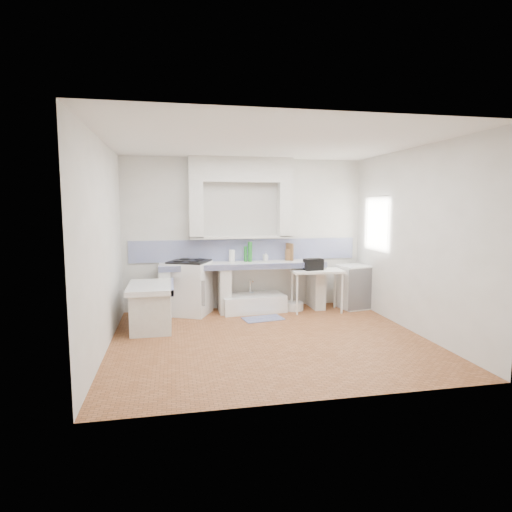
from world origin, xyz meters
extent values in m
plane|color=#9D5D35|center=(0.00, 0.00, 0.00)|extent=(4.50, 4.50, 0.00)
plane|color=white|center=(0.00, 0.00, 2.80)|extent=(4.50, 4.50, 0.00)
plane|color=silver|center=(0.00, 2.00, 1.40)|extent=(4.50, 0.00, 4.50)
plane|color=silver|center=(0.00, -2.00, 1.40)|extent=(4.50, 0.00, 4.50)
plane|color=silver|center=(-2.25, 0.00, 1.40)|extent=(0.00, 4.50, 4.50)
plane|color=silver|center=(2.25, 0.00, 1.40)|extent=(0.00, 4.50, 4.50)
cube|color=silver|center=(-0.10, 1.88, 2.58)|extent=(1.90, 0.25, 0.45)
cube|color=#3B2613|center=(2.42, 1.20, 1.60)|extent=(0.35, 0.86, 1.06)
cube|color=white|center=(2.28, 1.20, 1.98)|extent=(0.01, 0.84, 0.24)
cube|color=white|center=(-0.10, 1.70, 0.86)|extent=(3.00, 0.60, 0.08)
cube|color=navy|center=(-0.10, 1.42, 0.86)|extent=(3.00, 0.04, 0.10)
cube|color=silver|center=(-1.50, 1.70, 0.41)|extent=(0.20, 0.55, 0.82)
cube|color=silver|center=(-0.45, 1.70, 0.41)|extent=(0.20, 0.55, 0.82)
cube|color=silver|center=(1.30, 1.70, 0.41)|extent=(0.20, 0.55, 0.82)
cube|color=white|center=(-1.70, 0.90, 0.66)|extent=(0.70, 1.10, 0.08)
cube|color=silver|center=(-1.70, 0.90, 0.31)|extent=(0.60, 1.00, 0.62)
cube|color=navy|center=(-1.37, 0.90, 0.66)|extent=(0.04, 1.10, 0.10)
cube|color=navy|center=(0.00, 1.99, 1.10)|extent=(4.27, 0.03, 0.40)
cube|color=white|center=(-1.07, 1.68, 0.47)|extent=(0.87, 0.85, 0.93)
cube|color=white|center=(0.07, 1.67, 0.14)|extent=(1.20, 0.72, 0.28)
cube|color=white|center=(1.21, 1.42, 0.38)|extent=(0.95, 0.57, 0.04)
cube|color=white|center=(2.00, 1.53, 0.41)|extent=(0.61, 0.61, 0.81)
cylinder|color=red|center=(-0.08, 1.62, 0.15)|extent=(0.42, 0.42, 0.31)
cylinder|color=orange|center=(0.19, 1.56, 0.15)|extent=(0.39, 0.39, 0.29)
cylinder|color=#1924C2|center=(0.48, 1.58, 0.14)|extent=(0.37, 0.37, 0.28)
cylinder|color=white|center=(0.83, 1.61, 0.07)|extent=(0.37, 0.37, 0.14)
cylinder|color=silver|center=(0.08, 1.84, 0.16)|extent=(0.10, 0.10, 0.32)
cylinder|color=silver|center=(0.13, 1.83, 0.14)|extent=(0.08, 0.08, 0.28)
cube|color=black|center=(1.14, 1.40, 0.87)|extent=(0.35, 0.22, 0.21)
cylinder|color=#1F7126|center=(-0.03, 1.83, 1.04)|extent=(0.06, 0.06, 0.29)
cylinder|color=#1F7126|center=(0.05, 1.81, 1.08)|extent=(0.08, 0.08, 0.37)
cube|color=olive|center=(0.79, 1.85, 1.01)|extent=(0.11, 0.09, 0.22)
cube|color=olive|center=(0.82, 1.85, 1.06)|extent=(0.09, 0.23, 0.32)
cylinder|color=white|center=(-0.29, 1.82, 1.01)|extent=(0.13, 0.13, 0.22)
imported|color=white|center=(0.35, 1.85, 0.99)|extent=(0.10, 0.10, 0.17)
cube|color=navy|center=(0.14, 1.09, 0.01)|extent=(0.73, 0.50, 0.01)
camera|label=1|loc=(-1.34, -5.79, 1.93)|focal=29.58mm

